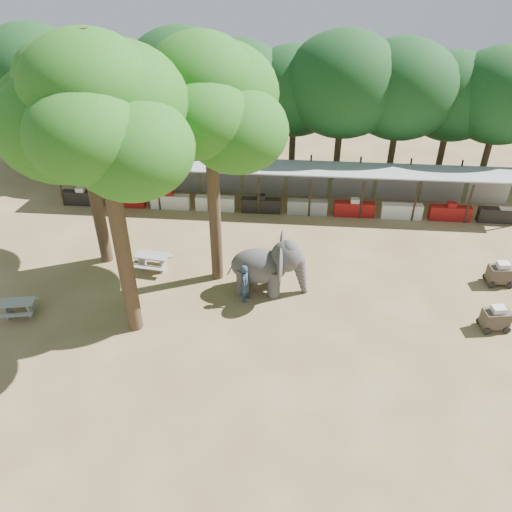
# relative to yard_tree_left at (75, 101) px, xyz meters

# --- Properties ---
(ground) EXTENTS (100.00, 100.00, 0.00)m
(ground) POSITION_rel_yard_tree_left_xyz_m (9.13, -7.19, -8.20)
(ground) COLOR brown
(ground) RESTS_ON ground
(vendor_stalls) EXTENTS (28.00, 2.99, 2.80)m
(vendor_stalls) POSITION_rel_yard_tree_left_xyz_m (9.13, 6.65, -7.02)
(vendor_stalls) COLOR gray
(vendor_stalls) RESTS_ON ground
(yard_tree_left) EXTENTS (7.10, 6.90, 11.02)m
(yard_tree_left) POSITION_rel_yard_tree_left_xyz_m (0.00, 0.00, 0.00)
(yard_tree_left) COLOR #332316
(yard_tree_left) RESTS_ON ground
(yard_tree_center) EXTENTS (7.10, 6.90, 12.04)m
(yard_tree_center) POSITION_rel_yard_tree_left_xyz_m (3.00, -5.00, 1.01)
(yard_tree_center) COLOR #332316
(yard_tree_center) RESTS_ON ground
(yard_tree_back) EXTENTS (7.10, 6.90, 11.36)m
(yard_tree_back) POSITION_rel_yard_tree_left_xyz_m (6.00, -1.00, 0.34)
(yard_tree_back) COLOR #332316
(yard_tree_back) RESTS_ON ground
(backdrop_trees) EXTENTS (46.46, 5.95, 8.33)m
(backdrop_trees) POSITION_rel_yard_tree_left_xyz_m (9.13, 11.81, -2.69)
(backdrop_trees) COLOR #332316
(backdrop_trees) RESTS_ON ground
(elephant) EXTENTS (3.67, 2.84, 2.84)m
(elephant) POSITION_rel_yard_tree_left_xyz_m (8.71, -2.07, -6.78)
(elephant) COLOR #3A3838
(elephant) RESTS_ON ground
(handler) EXTENTS (0.63, 0.79, 1.93)m
(handler) POSITION_rel_yard_tree_left_xyz_m (7.72, -2.92, -7.24)
(handler) COLOR #26384C
(handler) RESTS_ON ground
(picnic_table_near) EXTENTS (1.70, 1.59, 0.73)m
(picnic_table_near) POSITION_rel_yard_tree_left_xyz_m (-2.27, -4.86, -7.72)
(picnic_table_near) COLOR gray
(picnic_table_near) RESTS_ON ground
(picnic_table_far) EXTENTS (1.84, 1.69, 0.84)m
(picnic_table_far) POSITION_rel_yard_tree_left_xyz_m (2.77, -0.80, -7.65)
(picnic_table_far) COLOR gray
(picnic_table_far) RESTS_ON ground
(cart_front) EXTENTS (1.31, 0.97, 1.18)m
(cart_front) POSITION_rel_yard_tree_left_xyz_m (18.62, -3.94, -7.62)
(cart_front) COLOR #362C23
(cart_front) RESTS_ON ground
(cart_back) EXTENTS (1.31, 0.91, 1.22)m
(cart_back) POSITION_rel_yard_tree_left_xyz_m (19.85, -0.57, -7.60)
(cart_back) COLOR #362C23
(cart_back) RESTS_ON ground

